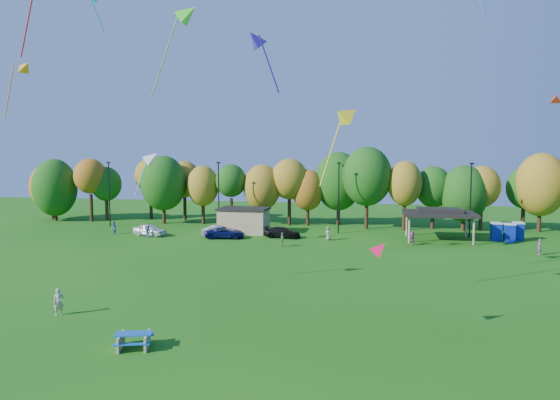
% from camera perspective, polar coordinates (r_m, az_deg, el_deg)
% --- Properties ---
extents(ground, '(160.00, 160.00, 0.00)m').
position_cam_1_polar(ground, '(26.61, -4.71, -17.04)').
color(ground, '#19600F').
rests_on(ground, ground).
extents(tree_line, '(93.57, 10.55, 11.15)m').
position_cam_1_polar(tree_line, '(69.77, 4.58, 1.78)').
color(tree_line, black).
rests_on(tree_line, ground).
extents(lamp_posts, '(64.50, 0.25, 9.09)m').
position_cam_1_polar(lamp_posts, '(64.08, 6.72, 0.55)').
color(lamp_posts, black).
rests_on(lamp_posts, ground).
extents(utility_building, '(6.30, 4.30, 3.25)m').
position_cam_1_polar(utility_building, '(64.48, -4.15, -2.31)').
color(utility_building, tan).
rests_on(utility_building, ground).
extents(pavilion, '(8.20, 6.20, 3.77)m').
position_cam_1_polar(pavilion, '(61.51, 17.71, -1.42)').
color(pavilion, tan).
rests_on(pavilion, ground).
extents(porta_potties, '(3.75, 2.50, 2.18)m').
position_cam_1_polar(porta_potties, '(64.05, 24.59, -3.32)').
color(porta_potties, '#0C23A1').
rests_on(porta_potties, ground).
extents(picnic_table, '(2.24, 2.02, 0.81)m').
position_cam_1_polar(picnic_table, '(28.00, -16.36, -15.04)').
color(picnic_table, tan).
rests_on(picnic_table, ground).
extents(kite_flyer, '(0.73, 0.70, 1.69)m').
position_cam_1_polar(kite_flyer, '(34.82, -23.97, -10.60)').
color(kite_flyer, '#C7B195').
rests_on(kite_flyer, ground).
extents(car_a, '(4.56, 2.59, 1.46)m').
position_cam_1_polar(car_a, '(64.16, -14.65, -3.33)').
color(car_a, white).
rests_on(car_a, ground).
extents(car_b, '(4.65, 2.66, 1.45)m').
position_cam_1_polar(car_b, '(61.23, -6.88, -3.60)').
color(car_b, '#9E9EA3').
rests_on(car_b, ground).
extents(car_c, '(5.09, 2.97, 1.33)m').
position_cam_1_polar(car_c, '(60.60, -6.30, -3.75)').
color(car_c, '#0D1151').
rests_on(car_c, ground).
extents(car_d, '(4.63, 2.33, 1.29)m').
position_cam_1_polar(car_d, '(60.60, 0.27, -3.73)').
color(car_d, black).
rests_on(car_d, ground).
extents(far_person_0, '(0.66, 1.50, 1.56)m').
position_cam_1_polar(far_person_0, '(57.65, 14.87, -4.24)').
color(far_person_0, '#A34487').
rests_on(far_person_0, ground).
extents(far_person_1, '(0.85, 1.14, 1.57)m').
position_cam_1_polar(far_person_1, '(62.73, -14.85, -3.48)').
color(far_person_1, '#464E9A').
rests_on(far_person_1, ground).
extents(far_person_2, '(0.75, 0.98, 1.55)m').
position_cam_1_polar(far_person_2, '(54.80, 0.27, -4.55)').
color(far_person_2, '#658F57').
rests_on(far_person_2, ground).
extents(far_person_3, '(0.41, 0.61, 1.64)m').
position_cam_1_polar(far_person_3, '(56.60, 27.51, -4.79)').
color(far_person_3, '#964899').
rests_on(far_person_3, ground).
extents(far_person_4, '(0.96, 0.90, 1.56)m').
position_cam_1_polar(far_person_4, '(66.75, -18.45, -3.06)').
color(far_person_4, teal).
rests_on(far_person_4, ground).
extents(far_person_5, '(0.95, 0.92, 1.64)m').
position_cam_1_polar(far_person_5, '(59.11, 5.51, -3.81)').
color(far_person_5, gray).
rests_on(far_person_5, ground).
extents(kite_2, '(4.54, 1.92, 7.60)m').
position_cam_1_polar(kite_2, '(42.28, -10.53, 20.15)').
color(kite_2, '#36D81C').
extents(kite_3, '(1.32, 1.08, 1.16)m').
position_cam_1_polar(kite_3, '(27.53, 11.34, -5.50)').
color(kite_3, '#EA0D44').
extents(kite_6, '(3.06, 2.58, 5.52)m').
position_cam_1_polar(kite_6, '(32.48, 7.86, 9.54)').
color(kite_6, yellow).
extents(kite_8, '(2.24, 1.23, 3.51)m').
position_cam_1_polar(kite_8, '(36.94, -14.44, 4.64)').
color(kite_8, silver).
extents(kite_9, '(2.84, 1.92, 4.56)m').
position_cam_1_polar(kite_9, '(35.83, -2.85, 17.82)').
color(kite_9, navy).
extents(kite_11, '(3.27, 1.71, 5.45)m').
position_cam_1_polar(kite_11, '(53.21, -27.14, 13.35)').
color(kite_11, orange).
extents(kite_13, '(1.43, 1.72, 1.50)m').
position_cam_1_polar(kite_13, '(53.30, 28.99, 10.24)').
color(kite_13, red).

